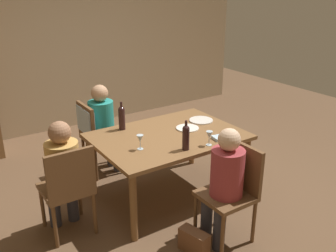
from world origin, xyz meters
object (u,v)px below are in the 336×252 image
wine_bottle_tall_green (186,137)px  wine_glass_near_left (140,139)px  chair_near (233,186)px  wine_bottle_dark_red (122,117)px  dinner_plate_host (187,128)px  chair_left_end (68,185)px  person_man_guest (225,179)px  handbag (194,242)px  wine_glass_centre (209,135)px  dinner_plate_guest_left (201,120)px  chair_far_left (93,129)px  person_woman_host (104,122)px  dining_table (168,142)px  person_man_bearded (63,169)px

wine_bottle_tall_green → wine_glass_near_left: size_ratio=2.01×
chair_near → wine_bottle_dark_red: 1.46m
chair_near → dinner_plate_host: bearing=-11.1°
chair_left_end → person_man_guest: size_ratio=0.82×
wine_glass_near_left → handbag: (0.08, -0.78, -0.74)m
wine_bottle_tall_green → handbag: (-0.28, -0.53, -0.76)m
wine_glass_centre → dinner_plate_guest_left: (0.37, 0.59, -0.10)m
dinner_plate_host → chair_left_end: bearing=-175.6°
chair_far_left → wine_bottle_tall_green: (0.41, -1.35, 0.28)m
person_man_guest → wine_bottle_tall_green: 0.58m
person_man_guest → wine_bottle_dark_red: (-0.31, 1.35, 0.24)m
person_woman_host → wine_bottle_dark_red: size_ratio=3.57×
chair_left_end → handbag: bearing=-46.5°
chair_left_end → person_woman_host: size_ratio=0.81×
chair_far_left → wine_bottle_dark_red: bearing=15.0°
dining_table → person_man_guest: bearing=-91.6°
chair_left_end → wine_glass_centre: chair_left_end is taller
dinner_plate_guest_left → handbag: bearing=-130.3°
wine_bottle_dark_red → wine_glass_near_left: wine_bottle_dark_red is taller
wine_glass_near_left → dinner_plate_guest_left: bearing=16.4°
wine_glass_near_left → wine_glass_centre: (0.62, -0.30, 0.00)m
chair_near → dinner_plate_guest_left: chair_near is taller
wine_bottle_dark_red → wine_bottle_tall_green: bearing=-72.0°
chair_near → wine_glass_centre: 0.58m
person_woman_host → dinner_plate_guest_left: person_woman_host is taller
person_man_guest → chair_near: bearing=-90.0°
person_man_bearded → dinner_plate_host: size_ratio=4.47×
wine_bottle_dark_red → dinner_plate_guest_left: bearing=-17.3°
dining_table → chair_near: chair_near is taller
person_man_guest → chair_far_left: bearing=13.4°
wine_glass_centre → handbag: 1.03m
chair_left_end → person_woman_host: 1.33m
chair_left_end → wine_glass_near_left: 0.79m
wine_glass_near_left → dinner_plate_guest_left: (0.99, 0.29, -0.10)m
chair_near → person_man_guest: size_ratio=0.82×
person_man_guest → wine_bottle_tall_green: bearing=4.4°
person_man_guest → handbag: size_ratio=3.98×
dinner_plate_host → dinner_plate_guest_left: same height
chair_left_end → wine_glass_centre: size_ratio=6.17×
chair_far_left → person_man_bearded: bearing=-36.8°
person_woman_host → person_man_guest: person_woman_host is taller
dining_table → chair_far_left: (-0.47, 0.94, -0.06)m
wine_glass_near_left → dinner_plate_host: size_ratio=0.59×
wine_glass_centre → chair_left_end: bearing=164.7°
chair_near → wine_bottle_tall_green: (-0.15, 0.53, 0.34)m
person_man_bearded → person_man_guest: (1.13, -0.96, -0.01)m
person_man_bearded → handbag: bearing=-50.1°
dinner_plate_guest_left → dinner_plate_host: bearing=-158.4°
person_man_guest → wine_glass_centre: 0.56m
person_man_guest → dinner_plate_host: person_man_guest is taller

